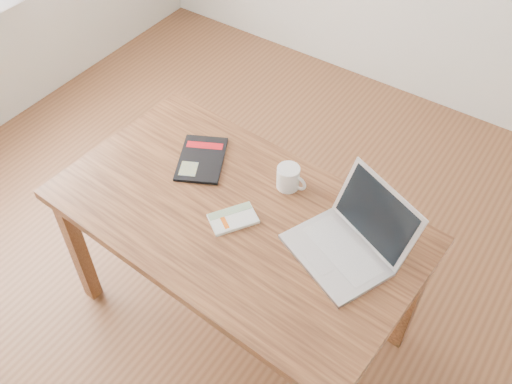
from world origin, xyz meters
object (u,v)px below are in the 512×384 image
Objects in this scene: laptop at (350,240)px; coffee_mug at (289,177)px; white_guidebook at (233,219)px; black_guidebook at (201,159)px; desk at (237,228)px.

coffee_mug is at bearing -179.14° from laptop.
laptop reaches higher than white_guidebook.
desk is at bearing -55.59° from black_guidebook.
laptop is (0.73, -0.07, 0.04)m from black_guidebook.
laptop is 3.53× the size of coffee_mug.
black_guidebook is 2.48× the size of coffee_mug.
white_guidebook is at bearing -72.70° from desk.
black_guidebook reaches higher than desk.
white_guidebook is 0.45m from laptop.
desk is 0.47m from laptop.
laptop reaches higher than desk.
coffee_mug reaches higher than black_guidebook.
desk is 0.35m from black_guidebook.
laptop is (0.43, 0.13, 0.04)m from white_guidebook.
desk is at bearing -106.41° from coffee_mug.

